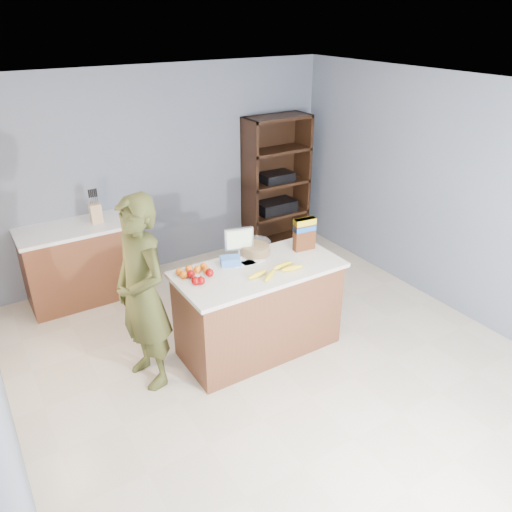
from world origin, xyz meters
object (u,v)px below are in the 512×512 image
shelving_unit (274,184)px  tv (239,240)px  person (142,294)px  cereal_box (305,232)px  counter_peninsula (259,312)px

shelving_unit → tv: bearing=-132.4°
person → cereal_box: bearing=77.7°
counter_peninsula → tv: tv is taller
person → shelving_unit: bearing=115.4°
person → tv: (1.05, 0.18, 0.18)m
tv → cereal_box: size_ratio=0.86×
shelving_unit → tv: 2.34m
shelving_unit → person: (-2.63, -1.90, 0.02)m
counter_peninsula → cereal_box: 0.90m
tv → person: bearing=-170.3°
cereal_box → person: bearing=178.2°
counter_peninsula → person: size_ratio=0.89×
counter_peninsula → person: person is taller
person → cereal_box: person is taller
tv → cereal_box: 0.65m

